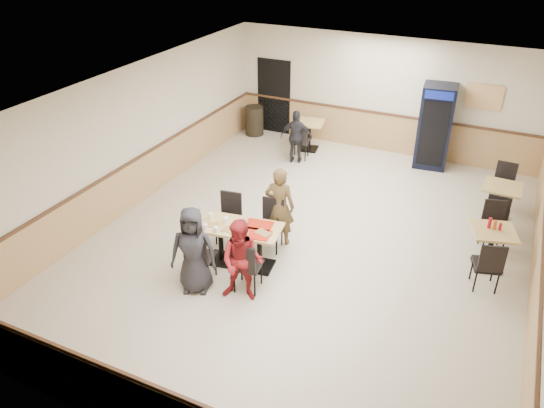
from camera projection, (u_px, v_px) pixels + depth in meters
The scene contains 20 objects.
ground at pixel (309, 241), 10.39m from camera, with size 10.00×10.00×0.00m, color beige.
room_shell at pixel (430, 180), 11.45m from camera, with size 10.00×10.00×10.00m.
main_table at pixel (240, 239), 9.49m from camera, with size 1.58×0.95×0.80m.
main_chairs at pixel (237, 240), 9.51m from camera, with size 1.56×1.92×1.01m.
diner_woman_left at pixel (193, 250), 8.73m from camera, with size 0.76×0.50×1.56m, color black.
diner_woman_right at pixel (242, 261), 8.54m from camera, with size 0.72×0.56×1.47m, color maroon.
diner_man_opposite at pixel (280, 206), 9.99m from camera, with size 0.58×0.38×1.59m, color brown.
lone_diner at pixel (296, 137), 13.30m from camera, with size 0.80×0.33×1.37m, color black.
tabletop_clutter at pixel (241, 227), 9.28m from camera, with size 1.29×0.76×0.12m.
side_table_near at pixel (491, 243), 9.40m from camera, with size 0.91×0.91×0.78m.
side_table_near_chair_south at pixel (487, 263), 8.92m from camera, with size 0.46×0.46×0.99m, color black, non-canonical shape.
side_table_near_chair_north at pixel (494, 227), 9.90m from camera, with size 0.46×0.46×0.99m, color black, non-canonical shape.
side_table_far at pixel (500, 198), 10.84m from camera, with size 0.77×0.77×0.79m.
side_table_far_chair_south at pixel (497, 213), 10.35m from camera, with size 0.47×0.47×1.01m, color black, non-canonical shape.
side_table_far_chair_north at pixel (503, 186), 11.35m from camera, with size 0.47×0.47×1.01m, color black, non-canonical shape.
condiment_caddy at pixel (494, 224), 9.28m from camera, with size 0.23×0.06×0.20m.
back_table at pixel (309, 131), 14.08m from camera, with size 0.85×0.85×0.78m.
back_table_chair_lone at pixel (300, 140), 13.60m from camera, with size 0.46×0.46×0.99m, color black, non-canonical shape.
pepsi_cooler at pixel (435, 126), 12.97m from camera, with size 0.86×0.86×2.06m.
trash_bin at pixel (254, 121), 15.08m from camera, with size 0.52×0.52×0.82m, color black.
Camera 1 is at (3.06, -8.18, 5.73)m, focal length 35.00 mm.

